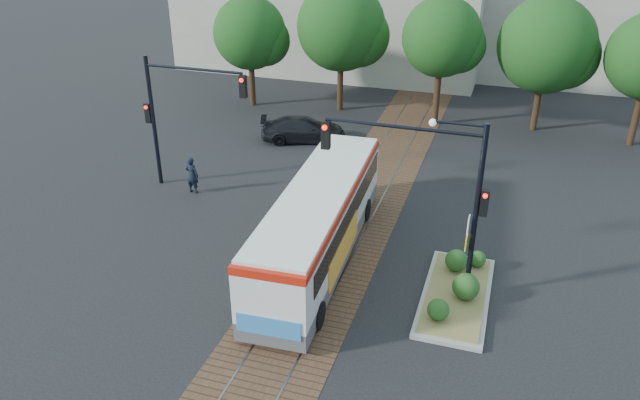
{
  "coord_description": "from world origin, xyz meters",
  "views": [
    {
      "loc": [
        5.76,
        -18.89,
        12.52
      ],
      "look_at": [
        -0.87,
        1.57,
        1.6
      ],
      "focal_mm": 35.0,
      "sensor_mm": 36.0,
      "label": 1
    }
  ],
  "objects_px": {
    "traffic_island": "(457,288)",
    "signal_pole_left": "(174,106)",
    "officer": "(192,175)",
    "signal_pole_main": "(439,181)",
    "parked_car": "(303,129)",
    "city_bus": "(319,220)"
  },
  "relations": [
    {
      "from": "city_bus",
      "to": "parked_car",
      "type": "distance_m",
      "value": 12.08
    },
    {
      "from": "traffic_island",
      "to": "city_bus",
      "type": "bearing_deg",
      "value": 170.14
    },
    {
      "from": "traffic_island",
      "to": "signal_pole_left",
      "type": "relative_size",
      "value": 0.87
    },
    {
      "from": "city_bus",
      "to": "signal_pole_left",
      "type": "height_order",
      "value": "signal_pole_left"
    },
    {
      "from": "officer",
      "to": "signal_pole_main",
      "type": "bearing_deg",
      "value": 162.85
    },
    {
      "from": "traffic_island",
      "to": "signal_pole_left",
      "type": "xyz_separation_m",
      "value": [
        -13.19,
        4.89,
        3.54
      ]
    },
    {
      "from": "city_bus",
      "to": "signal_pole_main",
      "type": "xyz_separation_m",
      "value": [
        4.27,
        -0.82,
        2.53
      ]
    },
    {
      "from": "signal_pole_main",
      "to": "officer",
      "type": "xyz_separation_m",
      "value": [
        -11.41,
        4.36,
        -3.3
      ]
    },
    {
      "from": "signal_pole_left",
      "to": "officer",
      "type": "xyz_separation_m",
      "value": [
        0.82,
        -0.45,
        -3.01
      ]
    },
    {
      "from": "city_bus",
      "to": "traffic_island",
      "type": "height_order",
      "value": "city_bus"
    },
    {
      "from": "traffic_island",
      "to": "signal_pole_main",
      "type": "height_order",
      "value": "signal_pole_main"
    },
    {
      "from": "signal_pole_main",
      "to": "signal_pole_left",
      "type": "height_order",
      "value": "signal_pole_main"
    },
    {
      "from": "signal_pole_main",
      "to": "signal_pole_left",
      "type": "distance_m",
      "value": 13.14
    },
    {
      "from": "officer",
      "to": "parked_car",
      "type": "xyz_separation_m",
      "value": [
        2.61,
        7.62,
        -0.19
      ]
    },
    {
      "from": "traffic_island",
      "to": "signal_pole_main",
      "type": "xyz_separation_m",
      "value": [
        -0.96,
        0.09,
        3.83
      ]
    },
    {
      "from": "city_bus",
      "to": "traffic_island",
      "type": "bearing_deg",
      "value": -12.32
    },
    {
      "from": "parked_car",
      "to": "city_bus",
      "type": "bearing_deg",
      "value": -178.08
    },
    {
      "from": "traffic_island",
      "to": "signal_pole_main",
      "type": "bearing_deg",
      "value": 174.64
    },
    {
      "from": "traffic_island",
      "to": "parked_car",
      "type": "distance_m",
      "value": 15.52
    },
    {
      "from": "signal_pole_left",
      "to": "officer",
      "type": "relative_size",
      "value": 3.52
    },
    {
      "from": "city_bus",
      "to": "officer",
      "type": "distance_m",
      "value": 8.01
    },
    {
      "from": "signal_pole_main",
      "to": "signal_pole_left",
      "type": "xyz_separation_m",
      "value": [
        -12.23,
        4.8,
        -0.29
      ]
    }
  ]
}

